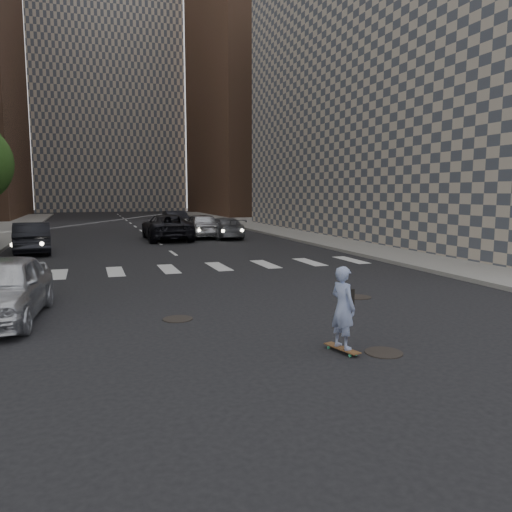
{
  "coord_description": "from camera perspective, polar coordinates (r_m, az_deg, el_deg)",
  "views": [
    {
      "loc": [
        -3.93,
        -10.22,
        2.97
      ],
      "look_at": [
        0.25,
        2.1,
        1.3
      ],
      "focal_mm": 35.0,
      "sensor_mm": 36.0,
      "label": 1
    }
  ],
  "objects": [
    {
      "name": "tower_center",
      "position": [
        90.77,
        -16.82,
        20.43
      ],
      "size": [
        22.0,
        20.0,
        48.0
      ],
      "primitive_type": "cube",
      "color": "#ADA08E",
      "rests_on": "ground"
    },
    {
      "name": "manhole_c",
      "position": [
        14.5,
        11.66,
        -4.61
      ],
      "size": [
        0.7,
        0.7,
        0.02
      ],
      "primitive_type": "cylinder",
      "color": "black",
      "rests_on": "ground"
    },
    {
      "name": "building_right",
      "position": [
        37.29,
        19.95,
        19.31
      ],
      "size": [
        15.0,
        33.0,
        22.0
      ],
      "color": "#ADA08E",
      "rests_on": "ground"
    },
    {
      "name": "traffic_car_b",
      "position": [
        32.29,
        -3.77,
        3.23
      ],
      "size": [
        2.08,
        4.7,
        1.34
      ],
      "primitive_type": "imported",
      "rotation": [
        0.0,
        0.0,
        3.19
      ],
      "color": "#5B5D63",
      "rests_on": "ground"
    },
    {
      "name": "tower_right",
      "position": [
        71.08,
        1.47,
        19.54
      ],
      "size": [
        18.0,
        24.0,
        36.0
      ],
      "primitive_type": "cube",
      "color": "brown",
      "rests_on": "ground"
    },
    {
      "name": "manhole_a",
      "position": [
        9.73,
        14.4,
        -10.64
      ],
      "size": [
        0.7,
        0.7,
        0.02
      ],
      "primitive_type": "cylinder",
      "color": "black",
      "rests_on": "ground"
    },
    {
      "name": "traffic_car_a",
      "position": [
        26.65,
        -24.21,
        1.92
      ],
      "size": [
        2.01,
        4.74,
        1.52
      ],
      "primitive_type": "imported",
      "rotation": [
        0.0,
        0.0,
        3.23
      ],
      "color": "black",
      "rests_on": "ground"
    },
    {
      "name": "silver_sedan",
      "position": [
        12.99,
        -27.08,
        -3.32
      ],
      "size": [
        2.23,
        4.59,
        1.51
      ],
      "primitive_type": "imported",
      "rotation": [
        0.0,
        0.0,
        -0.1
      ],
      "color": "silver",
      "rests_on": "ground"
    },
    {
      "name": "manhole_b",
      "position": [
        11.95,
        -8.93,
        -7.12
      ],
      "size": [
        0.7,
        0.7,
        0.02
      ],
      "primitive_type": "cylinder",
      "color": "black",
      "rests_on": "ground"
    },
    {
      "name": "sidewalk_right",
      "position": [
        35.51,
        12.61,
        2.47
      ],
      "size": [
        13.0,
        80.0,
        0.15
      ],
      "primitive_type": "cube",
      "color": "gray",
      "rests_on": "ground"
    },
    {
      "name": "skateboarder",
      "position": [
        9.4,
        9.92,
        -5.82
      ],
      "size": [
        0.5,
        0.84,
        1.63
      ],
      "rotation": [
        0.0,
        0.0,
        0.25
      ],
      "color": "brown",
      "rests_on": "ground"
    },
    {
      "name": "traffic_car_c",
      "position": [
        31.58,
        -10.15,
        3.27
      ],
      "size": [
        2.7,
        5.78,
        1.6
      ],
      "primitive_type": "imported",
      "rotation": [
        0.0,
        0.0,
        3.13
      ],
      "color": "black",
      "rests_on": "ground"
    },
    {
      "name": "traffic_car_d",
      "position": [
        32.84,
        -6.32,
        3.51
      ],
      "size": [
        2.02,
        4.78,
        1.61
      ],
      "primitive_type": "imported",
      "rotation": [
        0.0,
        0.0,
        3.12
      ],
      "color": "#AFB0B7",
      "rests_on": "ground"
    },
    {
      "name": "ground",
      "position": [
        11.34,
        2.24,
        -7.87
      ],
      "size": [
        160.0,
        160.0,
        0.0
      ],
      "primitive_type": "plane",
      "color": "black",
      "rests_on": "ground"
    },
    {
      "name": "traffic_car_e",
      "position": [
        40.52,
        -9.41,
        4.08
      ],
      "size": [
        1.83,
        4.61,
        1.49
      ],
      "primitive_type": "imported",
      "rotation": [
        0.0,
        0.0,
        3.2
      ],
      "color": "black",
      "rests_on": "ground"
    }
  ]
}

